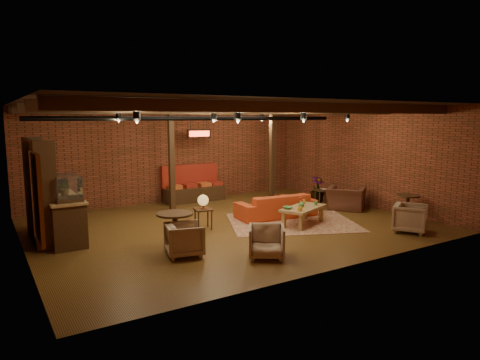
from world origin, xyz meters
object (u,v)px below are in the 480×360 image
side_table_book (322,191)px  plant_tall (318,164)px  round_table_left (175,225)px  armchair_a (185,238)px  coffee_table (303,209)px  armchair_far (410,217)px  armchair_b (266,240)px  armchair_right (346,195)px  round_table_right (408,204)px  side_table_lamp (203,203)px  sofa (276,206)px

side_table_book → plant_tall: (0.15, 0.41, 0.85)m
round_table_left → armchair_a: size_ratio=1.09×
coffee_table → armchair_far: (1.84, -2.00, -0.04)m
armchair_b → armchair_right: bearing=60.6°
armchair_right → round_table_right: (0.32, -2.00, 0.02)m
side_table_lamp → side_table_book: side_table_lamp is taller
round_table_left → armchair_far: 5.91m
armchair_b → side_table_book: bearing=69.8°
side_table_book → round_table_right: bearing=-83.1°
armchair_right → plant_tall: 1.68m
coffee_table → armchair_a: 3.86m
side_table_book → round_table_left: bearing=-161.4°
coffee_table → armchair_far: bearing=-47.4°
sofa → armchair_a: bearing=31.0°
round_table_right → plant_tall: size_ratio=0.29×
round_table_right → side_table_lamp: bearing=156.5°
round_table_right → armchair_far: 1.20m
round_table_left → armchair_right: (6.23, 1.03, -0.08)m
sofa → side_table_lamp: (-2.40, -0.07, 0.34)m
armchair_a → plant_tall: plant_tall is taller
round_table_right → armchair_far: size_ratio=0.95×
round_table_left → plant_tall: plant_tall is taller
round_table_right → side_table_book: bearing=96.9°
round_table_left → round_table_right: size_ratio=1.10×
side_table_lamp → armchair_b: (0.06, -2.77, -0.31)m
armchair_b → armchair_far: (4.25, -0.27, 0.02)m
side_table_lamp → armchair_a: (-1.32, -1.76, -0.30)m
coffee_table → round_table_right: 3.01m
round_table_left → armchair_a: 0.49m
coffee_table → armchair_a: size_ratio=2.09×
armchair_right → side_table_book: (-0.05, 1.04, -0.02)m
round_table_right → armchair_a: bearing=175.5°
armchair_right → round_table_right: armchair_right is taller
side_table_book → armchair_b: bearing=-143.4°
armchair_right → plant_tall: bearing=-39.4°
side_table_lamp → coffee_table: bearing=-22.8°
armchair_a → side_table_book: 6.67m
armchair_a → round_table_left: bearing=14.8°
armchair_a → armchair_b: (1.38, -1.01, -0.01)m
sofa → plant_tall: bearing=-151.6°
armchair_right → armchair_far: 2.84m
armchair_right → round_table_right: size_ratio=1.47×
side_table_lamp → side_table_book: 4.91m
armchair_far → side_table_book: bearing=51.0°
round_table_right → armchair_far: bearing=-139.4°
side_table_book → plant_tall: size_ratio=0.21×
armchair_far → plant_tall: (0.68, 4.23, 0.91)m
round_table_right → armchair_b: bearing=-174.4°
side_table_lamp → armchair_b: size_ratio=1.21×
coffee_table → round_table_right: round_table_right is taller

